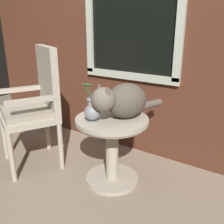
{
  "coord_description": "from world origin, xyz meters",
  "views": [
    {
      "loc": [
        1.27,
        -1.26,
        1.26
      ],
      "look_at": [
        0.23,
        0.27,
        0.62
      ],
      "focal_mm": 40.24,
      "sensor_mm": 36.0,
      "label": 1
    }
  ],
  "objects_px": {
    "pewter_vase_with_ivy": "(92,110)",
    "wicker_side_table": "(112,138)",
    "cat": "(123,100)",
    "wicker_chair": "(36,103)"
  },
  "relations": [
    {
      "from": "wicker_side_table",
      "to": "wicker_chair",
      "type": "distance_m",
      "value": 0.79
    },
    {
      "from": "wicker_chair",
      "to": "cat",
      "type": "distance_m",
      "value": 0.85
    },
    {
      "from": "pewter_vase_with_ivy",
      "to": "wicker_chair",
      "type": "bearing_deg",
      "value": 177.93
    },
    {
      "from": "wicker_chair",
      "to": "pewter_vase_with_ivy",
      "type": "bearing_deg",
      "value": -2.07
    },
    {
      "from": "pewter_vase_with_ivy",
      "to": "wicker_side_table",
      "type": "bearing_deg",
      "value": 60.99
    },
    {
      "from": "cat",
      "to": "wicker_chair",
      "type": "bearing_deg",
      "value": -168.43
    },
    {
      "from": "wicker_side_table",
      "to": "pewter_vase_with_ivy",
      "type": "relative_size",
      "value": 2.01
    },
    {
      "from": "wicker_chair",
      "to": "cat",
      "type": "height_order",
      "value": "wicker_chair"
    },
    {
      "from": "wicker_side_table",
      "to": "wicker_chair",
      "type": "xyz_separation_m",
      "value": [
        -0.75,
        -0.12,
        0.2
      ]
    },
    {
      "from": "wicker_chair",
      "to": "pewter_vase_with_ivy",
      "type": "xyz_separation_m",
      "value": [
        0.67,
        -0.02,
        0.06
      ]
    }
  ]
}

